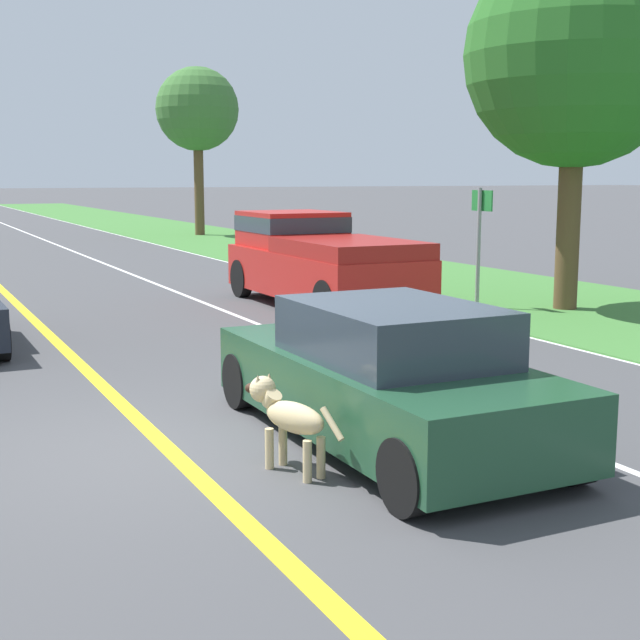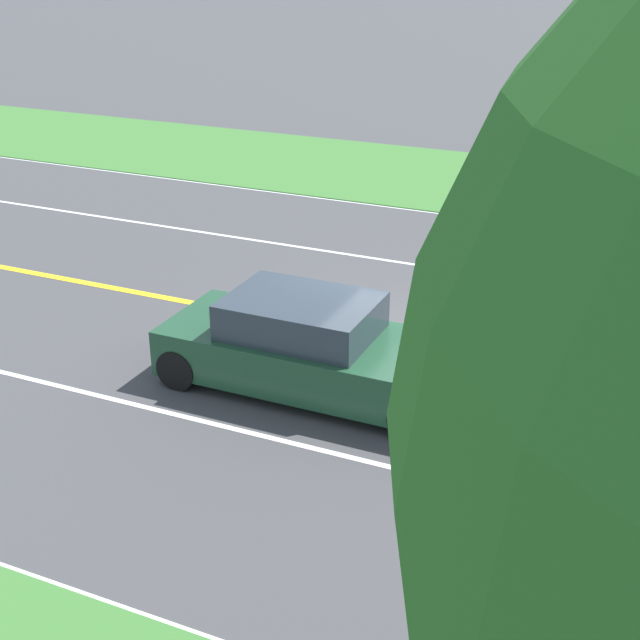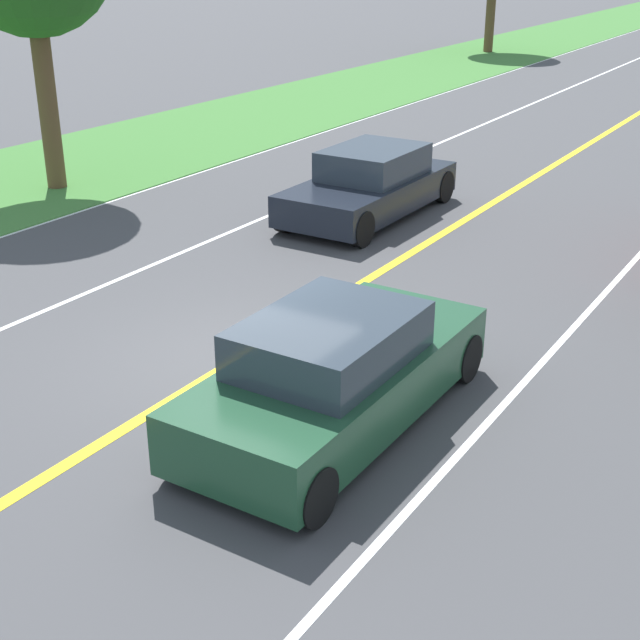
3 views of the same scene
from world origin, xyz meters
The scene contains 7 objects.
ground_plane centered at (0.00, 0.00, 0.00)m, with size 400.00×400.00×0.00m, color #424244.
centre_divider_line centered at (0.00, 0.00, 0.00)m, with size 0.18×160.00×0.01m, color yellow.
lane_dash_same_dir centered at (3.50, 0.00, 0.00)m, with size 0.10×160.00×0.01m, color white.
lane_dash_oncoming centered at (-3.50, 0.00, 0.00)m, with size 0.10×160.00×0.01m, color white.
ego_car centered at (1.99, -0.76, 0.65)m, with size 1.84×4.40×1.39m.
dog centered at (0.77, -1.14, 0.51)m, with size 0.50×1.22×0.83m.
oncoming_car centered at (-1.78, 6.78, 0.64)m, with size 1.88×4.39×1.36m.
Camera 3 is at (6.67, -8.53, 5.24)m, focal length 50.00 mm.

